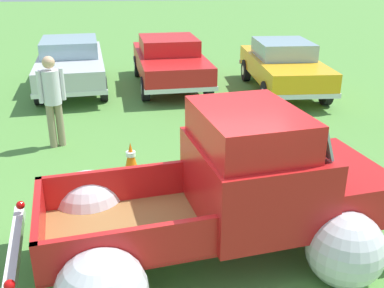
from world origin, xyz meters
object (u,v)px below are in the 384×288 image
at_px(vintage_pickup_truck, 233,199).
at_px(show_car_1, 169,60).
at_px(show_car_2, 283,65).
at_px(lane_cone_0, 131,160).
at_px(spectator_0, 52,96).
at_px(show_car_0, 71,62).

bearing_deg(vintage_pickup_truck, show_car_1, 82.19).
relative_size(show_car_1, show_car_2, 1.09).
bearing_deg(lane_cone_0, spectator_0, 135.66).
distance_m(vintage_pickup_truck, show_car_1, 8.47).
height_order(vintage_pickup_truck, show_car_2, vintage_pickup_truck).
relative_size(show_car_2, spectator_0, 2.30).
xyz_separation_m(show_car_0, show_car_1, (2.89, 0.04, 0.00)).
relative_size(show_car_1, spectator_0, 2.50).
relative_size(show_car_0, show_car_1, 1.05).
distance_m(show_car_1, show_car_2, 3.34).
xyz_separation_m(show_car_1, show_car_2, (3.21, -0.92, -0.01)).
height_order(vintage_pickup_truck, show_car_1, vintage_pickup_truck).
xyz_separation_m(show_car_2, spectator_0, (-5.70, -3.69, 0.29)).
bearing_deg(lane_cone_0, vintage_pickup_truck, -59.24).
height_order(vintage_pickup_truck, lane_cone_0, vintage_pickup_truck).
bearing_deg(show_car_1, show_car_0, -94.69).
height_order(show_car_2, spectator_0, spectator_0).
bearing_deg(spectator_0, show_car_0, -20.85).
bearing_deg(spectator_0, lane_cone_0, -160.18).
xyz_separation_m(show_car_0, lane_cone_0, (1.96, -6.09, -0.47)).
bearing_deg(show_car_0, show_car_1, 83.08).
distance_m(show_car_0, lane_cone_0, 6.41).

